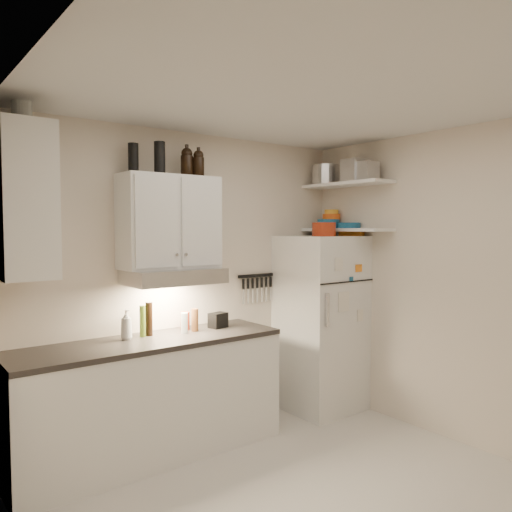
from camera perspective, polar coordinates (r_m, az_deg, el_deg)
floor at (r=3.66m, az=6.09°, el=-26.07°), size 3.20×3.00×0.02m
ceiling at (r=3.30m, az=6.37°, el=17.84°), size 3.20×3.00×0.02m
back_wall at (r=4.43m, az=-7.39°, el=-2.99°), size 3.20×0.02×2.60m
left_wall at (r=2.43m, az=-22.80°, el=-8.36°), size 0.02×3.00×2.60m
right_wall at (r=4.48m, az=21.33°, el=-3.11°), size 0.02×3.00×2.60m
base_cabinet at (r=4.10m, az=-11.97°, el=-15.88°), size 2.10×0.60×0.88m
countertop at (r=3.97m, az=-12.05°, el=-9.60°), size 2.10×0.62×0.04m
upper_cabinet at (r=4.11m, az=-9.85°, el=3.84°), size 0.80×0.33×0.75m
side_cabinet at (r=3.59m, az=-25.17°, el=5.67°), size 0.33×0.55×1.00m
range_hood at (r=4.07m, az=-9.37°, el=-2.28°), size 0.76×0.46×0.12m
fridge at (r=4.98m, az=7.41°, el=-7.54°), size 0.70×0.68×1.70m
shelf_hi at (r=4.96m, az=10.29°, el=8.06°), size 0.30×0.95×0.03m
shelf_lo at (r=4.94m, az=10.24°, el=2.97°), size 0.30×0.95×0.03m
knife_strip at (r=4.80m, az=0.03°, el=-2.25°), size 0.42×0.02×0.03m
dutch_oven at (r=4.71m, az=7.77°, el=3.04°), size 0.23×0.23×0.13m
book_stack at (r=4.98m, az=10.96°, el=2.70°), size 0.25×0.27×0.07m
spice_jar at (r=4.82m, az=8.01°, el=2.94°), size 0.09×0.09×0.11m
stock_pot at (r=5.16m, az=7.96°, el=9.16°), size 0.33×0.33×0.20m
tin_a at (r=4.87m, az=11.23°, el=9.56°), size 0.22×0.20×0.21m
tin_b at (r=4.77m, az=12.49°, el=9.45°), size 0.17×0.17×0.17m
bowl_teal at (r=5.15m, az=8.29°, el=3.66°), size 0.23×0.23×0.09m
bowl_orange at (r=5.16m, az=8.61°, el=4.46°), size 0.18×0.18×0.05m
bowl_yellow at (r=5.16m, az=8.62°, el=5.01°), size 0.14×0.14×0.05m
plates at (r=5.00m, az=10.61°, el=3.46°), size 0.28×0.28×0.05m
growler_a at (r=4.20m, az=-7.91°, el=10.63°), size 0.13×0.13×0.24m
growler_b at (r=4.21m, az=-6.59°, el=10.50°), size 0.11×0.11×0.22m
thermos_a at (r=4.04m, az=-10.95°, el=10.96°), size 0.11×0.11×0.25m
thermos_b at (r=4.05m, az=-13.84°, el=10.78°), size 0.09×0.09×0.23m
side_jar at (r=3.70m, az=-25.19°, el=14.72°), size 0.17×0.17×0.17m
soap_bottle at (r=3.99m, az=-14.61°, el=-7.42°), size 0.11×0.11×0.26m
pepper_mill at (r=4.20m, az=-7.01°, el=-7.27°), size 0.08×0.08×0.19m
oil_bottle at (r=4.06m, az=-12.84°, el=-7.28°), size 0.06×0.06×0.25m
vinegar_bottle at (r=4.08m, az=-12.12°, el=-7.05°), size 0.07×0.07×0.27m
clear_bottle at (r=4.14m, az=-8.19°, el=-7.59°), size 0.07×0.07×0.17m
red_jar at (r=4.27m, az=-8.10°, el=-7.35°), size 0.09×0.09×0.15m
caddy at (r=4.34m, az=-4.36°, el=-7.33°), size 0.17×0.14×0.13m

